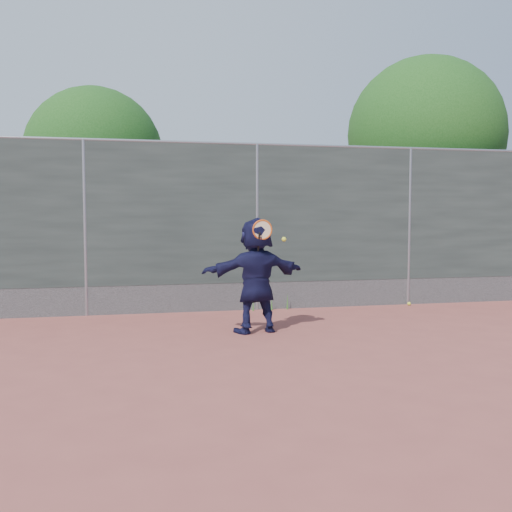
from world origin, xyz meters
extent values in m
plane|color=#9E4C42|center=(0.00, 0.00, 0.00)|extent=(80.00, 80.00, 0.00)
imported|color=#141539|center=(-0.45, 1.52, 0.84)|extent=(1.63, 0.74, 1.69)
sphere|color=yellow|center=(2.95, 3.35, 0.03)|extent=(0.07, 0.07, 0.07)
cube|color=#38423D|center=(0.00, 3.50, 1.75)|extent=(20.00, 0.04, 2.50)
cube|color=slate|center=(0.00, 3.50, 0.25)|extent=(20.00, 0.03, 0.50)
cylinder|color=gray|center=(0.00, 3.50, 3.00)|extent=(20.00, 0.05, 0.05)
cylinder|color=gray|center=(-3.00, 3.50, 1.50)|extent=(0.06, 0.06, 3.00)
cylinder|color=gray|center=(0.00, 3.50, 1.50)|extent=(0.06, 0.06, 3.00)
cylinder|color=gray|center=(3.00, 3.50, 1.50)|extent=(0.06, 0.06, 3.00)
torus|color=#C84B12|center=(-0.40, 1.32, 1.51)|extent=(0.29, 0.03, 0.29)
cylinder|color=beige|center=(-0.40, 1.32, 1.51)|extent=(0.25, 0.01, 0.25)
cylinder|color=black|center=(-0.45, 1.34, 1.31)|extent=(0.03, 0.13, 0.33)
sphere|color=yellow|center=(-0.07, 1.37, 1.37)|extent=(0.07, 0.07, 0.07)
cylinder|color=#382314|center=(4.50, 5.70, 1.30)|extent=(0.28, 0.28, 2.60)
sphere|color=#23561C|center=(4.50, 5.70, 3.59)|extent=(3.60, 3.60, 3.60)
sphere|color=#23561C|center=(5.22, 5.90, 3.23)|extent=(2.52, 2.52, 2.52)
cylinder|color=#382314|center=(-3.00, 6.50, 1.10)|extent=(0.28, 0.28, 2.20)
sphere|color=#23561C|center=(-3.00, 6.50, 3.03)|extent=(3.00, 3.00, 3.00)
sphere|color=#23561C|center=(-2.40, 6.70, 2.73)|extent=(2.10, 2.10, 2.10)
cone|color=#387226|center=(0.25, 3.38, 0.13)|extent=(0.03, 0.03, 0.26)
cone|color=#387226|center=(0.55, 3.40, 0.15)|extent=(0.03, 0.03, 0.30)
cone|color=#387226|center=(-0.10, 3.36, 0.11)|extent=(0.03, 0.03, 0.22)
camera|label=1|loc=(-2.21, -6.60, 1.71)|focal=40.00mm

